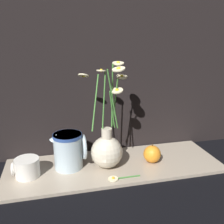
{
  "coord_description": "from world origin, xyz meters",
  "views": [
    {
      "loc": [
        -0.22,
        -0.86,
        0.5
      ],
      "look_at": [
        -0.01,
        0.0,
        0.23
      ],
      "focal_mm": 40.0,
      "sensor_mm": 36.0,
      "label": 1
    }
  ],
  "objects_px": {
    "ceramic_pitcher": "(69,149)",
    "orange_fruit": "(152,154)",
    "vase_with_flowers": "(107,149)",
    "yellow_mug": "(27,168)"
  },
  "relations": [
    {
      "from": "yellow_mug",
      "to": "ceramic_pitcher",
      "type": "xyz_separation_m",
      "value": [
        0.16,
        0.03,
        0.04
      ]
    },
    {
      "from": "ceramic_pitcher",
      "to": "orange_fruit",
      "type": "xyz_separation_m",
      "value": [
        0.33,
        -0.04,
        -0.04
      ]
    },
    {
      "from": "vase_with_flowers",
      "to": "yellow_mug",
      "type": "height_order",
      "value": "vase_with_flowers"
    },
    {
      "from": "vase_with_flowers",
      "to": "orange_fruit",
      "type": "xyz_separation_m",
      "value": [
        0.18,
        -0.01,
        -0.04
      ]
    },
    {
      "from": "yellow_mug",
      "to": "ceramic_pitcher",
      "type": "bearing_deg",
      "value": 10.87
    },
    {
      "from": "vase_with_flowers",
      "to": "yellow_mug",
      "type": "bearing_deg",
      "value": -179.77
    },
    {
      "from": "ceramic_pitcher",
      "to": "orange_fruit",
      "type": "bearing_deg",
      "value": -6.17
    },
    {
      "from": "orange_fruit",
      "to": "yellow_mug",
      "type": "bearing_deg",
      "value": 179.35
    },
    {
      "from": "vase_with_flowers",
      "to": "yellow_mug",
      "type": "xyz_separation_m",
      "value": [
        -0.3,
        -0.0,
        -0.04
      ]
    },
    {
      "from": "ceramic_pitcher",
      "to": "yellow_mug",
      "type": "bearing_deg",
      "value": -169.13
    }
  ]
}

